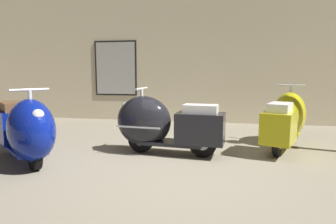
# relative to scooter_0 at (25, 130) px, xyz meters

# --- Properties ---
(ground_plane) EXTENTS (60.00, 60.00, 0.00)m
(ground_plane) POSITION_rel_scooter_0_xyz_m (2.18, 0.00, -0.48)
(ground_plane) COLOR gray
(showroom_back_wall) EXTENTS (18.00, 0.24, 3.59)m
(showroom_back_wall) POSITION_rel_scooter_0_xyz_m (2.16, 3.97, 1.31)
(showroom_back_wall) COLOR beige
(showroom_back_wall) RESTS_ON ground
(scooter_0) EXTENTS (1.66, 1.47, 1.06)m
(scooter_0) POSITION_rel_scooter_0_xyz_m (0.00, 0.00, 0.00)
(scooter_0) COLOR black
(scooter_0) RESTS_ON ground
(scooter_1) EXTENTS (1.72, 0.64, 1.03)m
(scooter_1) POSITION_rel_scooter_0_xyz_m (1.72, 0.84, -0.01)
(scooter_1) COLOR black
(scooter_1) RESTS_ON ground
(scooter_2) EXTENTS (1.07, 1.78, 1.05)m
(scooter_2) POSITION_rel_scooter_0_xyz_m (3.73, 1.66, -0.00)
(scooter_2) COLOR black
(scooter_2) RESTS_ON ground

